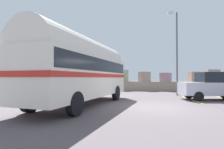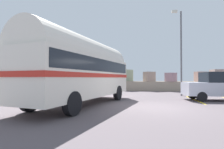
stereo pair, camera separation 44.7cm
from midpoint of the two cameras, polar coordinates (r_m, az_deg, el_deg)
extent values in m
cube|color=#564D51|center=(9.40, 12.45, -10.18)|extent=(32.00, 26.00, 0.02)
cube|color=gray|center=(21.08, 9.52, -3.67)|extent=(31.36, 1.80, 1.10)
cube|color=gray|center=(23.92, -22.65, -0.96)|extent=(1.13, 1.14, 0.84)
cube|color=gray|center=(22.90, -16.39, -0.75)|extent=(1.39, 1.39, 1.04)
sphere|color=gray|center=(21.88, -10.39, -1.13)|extent=(0.76, 0.76, 0.76)
cube|color=gray|center=(21.71, -6.05, -1.18)|extent=(1.02, 1.02, 0.74)
cube|color=gray|center=(21.38, 2.12, -0.32)|extent=(1.96, 1.96, 1.38)
cube|color=gray|center=(20.77, 9.83, -0.67)|extent=(1.44, 1.40, 1.10)
cube|color=gray|center=(20.81, 16.34, -0.82)|extent=(1.38, 1.38, 0.97)
cube|color=tan|center=(22.38, 24.44, -0.61)|extent=(1.29, 1.09, 1.10)
cube|color=gray|center=(22.91, 28.87, -0.29)|extent=(1.43, 1.55, 1.33)
cube|color=yellow|center=(13.33, 23.25, -7.36)|extent=(0.12, 4.40, 0.01)
cylinder|color=black|center=(12.65, -9.33, -5.61)|extent=(0.47, 1.00, 0.96)
cylinder|color=black|center=(11.77, 0.23, -5.96)|extent=(0.47, 1.00, 0.96)
cylinder|color=black|center=(8.45, -26.46, -7.76)|extent=(0.47, 1.00, 0.96)
cylinder|color=black|center=(7.07, -13.63, -9.18)|extent=(0.47, 1.00, 0.96)
cube|color=silver|center=(9.80, -10.84, -0.63)|extent=(4.06, 8.71, 2.10)
cylinder|color=silver|center=(9.86, -10.82, 5.47)|extent=(3.79, 8.34, 2.20)
cube|color=red|center=(9.80, -10.84, -0.33)|extent=(4.12, 8.80, 0.20)
cube|color=black|center=(9.82, -10.83, 2.74)|extent=(4.02, 8.39, 0.64)
cube|color=silver|center=(13.69, -1.91, -4.43)|extent=(2.26, 0.62, 0.28)
cylinder|color=black|center=(12.37, 25.22, -6.41)|extent=(0.64, 0.26, 0.62)
cylinder|color=black|center=(13.79, 22.68, -5.88)|extent=(0.64, 0.26, 0.62)
cube|color=#B3B5C5|center=(13.57, 28.86, -3.99)|extent=(4.24, 2.08, 0.84)
cube|color=black|center=(13.67, 29.74, -0.78)|extent=(2.34, 1.76, 0.68)
cylinder|color=#5B5B60|center=(15.96, 19.51, 6.30)|extent=(0.14, 0.14, 7.07)
cube|color=beige|center=(16.32, 17.62, 18.56)|extent=(0.44, 0.24, 0.18)
camera|label=1|loc=(0.22, -91.36, 0.03)|focal=28.29mm
camera|label=2|loc=(0.22, 88.64, -0.03)|focal=28.29mm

